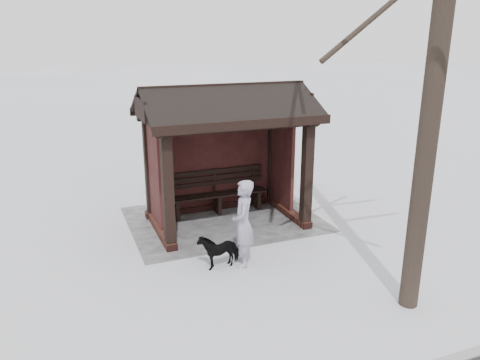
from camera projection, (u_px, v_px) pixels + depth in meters
name	position (u px, v px, depth m)	size (l,w,h in m)	color
ground	(227.00, 222.00, 10.54)	(120.00, 120.00, 0.00)	silver
trampled_patch	(224.00, 219.00, 10.72)	(4.20, 3.20, 0.02)	gray
bus_shelter	(223.00, 126.00, 10.05)	(3.60, 2.40, 3.09)	#371814
pedestrian	(243.00, 223.00, 8.38)	(0.59, 0.39, 1.62)	#9C94AD
dog	(219.00, 250.00, 8.49)	(0.34, 0.74, 0.63)	black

